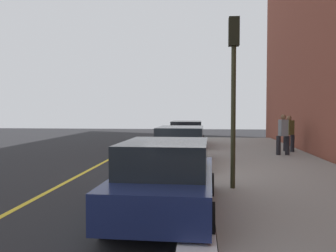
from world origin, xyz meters
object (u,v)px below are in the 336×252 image
(parked_car_navy, at_px, (166,179))
(pedestrian_olive_coat, at_px, (289,132))
(traffic_light_pole, at_px, (234,73))
(parked_car_silver, at_px, (181,147))
(pedestrian_grey_coat, at_px, (283,133))
(parked_car_maroon, at_px, (187,135))

(parked_car_navy, distance_m, pedestrian_olive_coat, 11.50)
(parked_car_navy, bearing_deg, traffic_light_pole, -35.54)
(parked_car_navy, distance_m, parked_car_silver, 6.11)
(pedestrian_grey_coat, distance_m, pedestrian_olive_coat, 1.45)
(parked_car_maroon, bearing_deg, pedestrian_grey_coat, -130.82)
(pedestrian_olive_coat, bearing_deg, parked_car_silver, 131.62)
(parked_car_maroon, relative_size, traffic_light_pole, 1.07)
(parked_car_navy, relative_size, pedestrian_olive_coat, 2.58)
(parked_car_navy, relative_size, pedestrian_grey_coat, 2.47)
(traffic_light_pole, bearing_deg, parked_car_silver, 20.99)
(traffic_light_pole, bearing_deg, pedestrian_olive_coat, -21.67)
(pedestrian_olive_coat, bearing_deg, pedestrian_grey_coat, 157.11)
(traffic_light_pole, bearing_deg, parked_car_navy, 144.46)
(pedestrian_grey_coat, bearing_deg, parked_car_navy, 155.03)
(parked_car_navy, distance_m, traffic_light_pole, 3.41)
(pedestrian_grey_coat, relative_size, pedestrian_olive_coat, 1.04)
(parked_car_silver, distance_m, traffic_light_pole, 4.89)
(parked_car_silver, relative_size, pedestrian_grey_coat, 2.56)
(pedestrian_grey_coat, bearing_deg, parked_car_silver, 124.79)
(parked_car_navy, relative_size, parked_car_maroon, 0.97)
(parked_car_navy, height_order, pedestrian_olive_coat, pedestrian_olive_coat)
(parked_car_navy, xyz_separation_m, pedestrian_olive_coat, (10.44, -4.80, 0.30))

